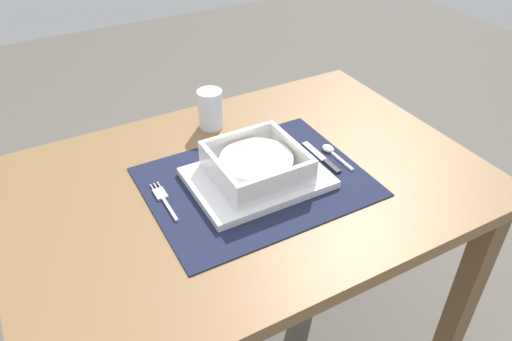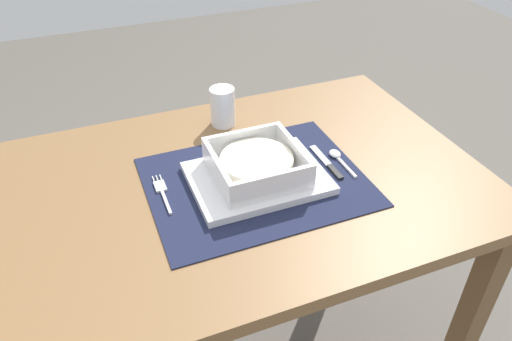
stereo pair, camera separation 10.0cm
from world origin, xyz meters
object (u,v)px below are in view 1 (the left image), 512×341
(spoon, at_px, (330,150))
(butter_knife, at_px, (323,159))
(drinking_glass, at_px, (211,111))
(dining_table, at_px, (247,215))
(porridge_bowl, at_px, (256,165))
(fork, at_px, (163,198))

(spoon, bearing_deg, butter_knife, -146.28)
(drinking_glass, bearing_deg, butter_knife, -58.81)
(dining_table, distance_m, porridge_bowl, 0.15)
(fork, relative_size, drinking_glass, 1.37)
(dining_table, relative_size, butter_knife, 7.43)
(butter_knife, bearing_deg, porridge_bowl, 177.36)
(dining_table, height_order, drinking_glass, drinking_glass)
(porridge_bowl, distance_m, butter_knife, 0.17)
(porridge_bowl, height_order, fork, porridge_bowl)
(fork, relative_size, butter_knife, 0.98)
(fork, height_order, spoon, spoon)
(spoon, bearing_deg, fork, 178.87)
(fork, bearing_deg, spoon, -1.96)
(dining_table, height_order, porridge_bowl, porridge_bowl)
(fork, bearing_deg, dining_table, -3.76)
(fork, relative_size, spoon, 1.18)
(drinking_glass, bearing_deg, porridge_bowl, -92.32)
(porridge_bowl, relative_size, fork, 1.37)
(dining_table, distance_m, butter_knife, 0.21)
(spoon, height_order, butter_knife, spoon)
(dining_table, distance_m, spoon, 0.24)
(porridge_bowl, distance_m, drinking_glass, 0.25)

